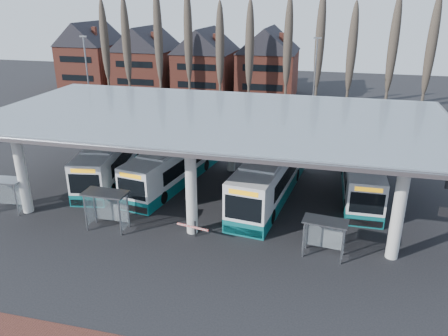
% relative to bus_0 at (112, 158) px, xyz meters
% --- Properties ---
extents(ground, '(140.00, 140.00, 0.00)m').
position_rel_bus_0_xyz_m(ground, '(9.33, -9.90, -1.55)').
color(ground, black).
rests_on(ground, ground).
extents(station_canopy, '(32.00, 16.00, 6.34)m').
position_rel_bus_0_xyz_m(station_canopy, '(9.33, -1.90, 4.14)').
color(station_canopy, silver).
rests_on(station_canopy, ground).
extents(poplar_row, '(45.10, 1.10, 14.50)m').
position_rel_bus_0_xyz_m(poplar_row, '(9.33, 23.10, 7.23)').
color(poplar_row, '#473D33').
rests_on(poplar_row, ground).
extents(townhouse_row, '(36.80, 10.30, 12.25)m').
position_rel_bus_0_xyz_m(townhouse_row, '(-6.42, 34.10, 4.39)').
color(townhouse_row, brown).
rests_on(townhouse_row, ground).
extents(lamp_post_a, '(0.80, 0.16, 10.17)m').
position_rel_bus_0_xyz_m(lamp_post_a, '(-8.67, 12.10, 3.79)').
color(lamp_post_a, slate).
rests_on(lamp_post_a, ground).
extents(lamp_post_b, '(0.80, 0.16, 10.17)m').
position_rel_bus_0_xyz_m(lamp_post_b, '(15.33, 16.10, 3.79)').
color(lamp_post_b, slate).
rests_on(lamp_post_b, ground).
extents(bus_0, '(4.47, 12.06, 3.28)m').
position_rel_bus_0_xyz_m(bus_0, '(0.00, 0.00, 0.00)').
color(bus_0, white).
rests_on(bus_0, ground).
extents(bus_1, '(4.38, 11.94, 3.25)m').
position_rel_bus_0_xyz_m(bus_1, '(5.50, -0.04, -0.02)').
color(bus_1, white).
rests_on(bus_1, ground).
extents(bus_2, '(4.23, 12.92, 3.52)m').
position_rel_bus_0_xyz_m(bus_2, '(13.33, -0.86, 0.12)').
color(bus_2, white).
rests_on(bus_2, ground).
extents(bus_3, '(2.63, 11.48, 3.18)m').
position_rel_bus_0_xyz_m(bus_3, '(19.87, 1.56, -0.05)').
color(bus_3, white).
rests_on(bus_3, ground).
extents(shelter_0, '(2.72, 1.54, 2.42)m').
position_rel_bus_0_xyz_m(shelter_0, '(-4.05, -7.60, 0.21)').
color(shelter_0, gray).
rests_on(shelter_0, ground).
extents(shelter_1, '(2.80, 1.43, 2.59)m').
position_rel_bus_0_xyz_m(shelter_1, '(3.94, -8.16, 0.34)').
color(shelter_1, gray).
rests_on(shelter_1, ground).
extents(shelter_2, '(2.62, 1.53, 2.31)m').
position_rel_bus_0_xyz_m(shelter_2, '(17.49, -8.11, 0.13)').
color(shelter_2, gray).
rests_on(shelter_2, ground).
extents(barrier, '(2.11, 0.77, 1.06)m').
position_rel_bus_0_xyz_m(barrier, '(9.67, -8.24, -0.72)').
color(barrier, black).
rests_on(barrier, ground).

